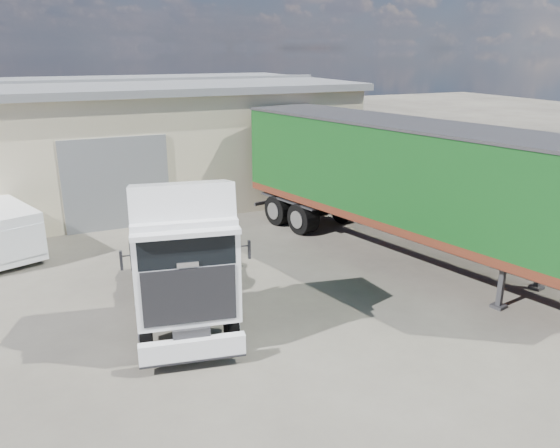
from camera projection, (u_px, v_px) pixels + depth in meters
name	position (u px, v px, depth m)	size (l,w,h in m)	color
ground	(264.00, 333.00, 13.63)	(120.00, 120.00, 0.00)	#282520
warehouse	(4.00, 145.00, 24.40)	(30.60, 12.60, 5.42)	#BBAE90
brick_boundary_wall	(462.00, 186.00, 22.91)	(0.35, 26.00, 2.50)	brown
tractor_unit	(183.00, 265.00, 13.36)	(3.30, 6.34, 4.06)	black
box_trailer	(403.00, 176.00, 18.02)	(6.11, 13.94, 4.54)	#2D2D30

